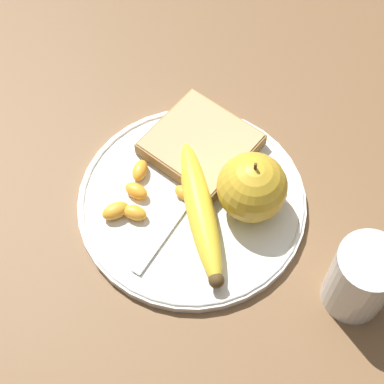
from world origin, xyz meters
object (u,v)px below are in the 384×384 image
Objects in this scene: jam_packet at (241,166)px; plate at (192,202)px; fork at (183,207)px; apple at (252,187)px; bread_slice at (201,144)px; banana at (200,211)px; juice_glass at (360,280)px.

plate is at bearing -114.36° from jam_packet.
plate is 0.02m from fork.
bread_slice is (-0.09, 0.04, -0.03)m from apple.
plate is 1.66× the size of banana.
juice_glass reaches higher than fork.
apple is 1.94× the size of jam_packet.
jam_packet is (0.03, 0.07, 0.01)m from plate.
fork is (-0.02, 0.00, -0.01)m from banana.
juice_glass reaches higher than bread_slice.
juice_glass is at bearing -87.53° from fork.
apple is (0.06, 0.03, 0.05)m from plate.
plate is at bearing -15.48° from fork.
bread_slice is (-0.24, 0.08, -0.02)m from juice_glass.
banana is (-0.20, -0.01, -0.02)m from juice_glass.
plate is at bearing -154.68° from apple.
fork is (-0.07, -0.04, -0.04)m from apple.
juice_glass reaches higher than plate.
plate is 1.62× the size of fork.
jam_packet is at bearing -21.79° from fork.
bread_slice is (-0.03, 0.07, 0.02)m from plate.
juice_glass is 0.16m from apple.
banana is at bearing -91.59° from fork.
jam_packet is at bearing 130.96° from apple.
apple reaches higher than plate.
plate is 0.03m from banana.
jam_packet is at bearing 157.49° from juice_glass.
apple is at bearing -55.55° from fork.
bread_slice reaches higher than fork.
fork is at bearing 177.10° from banana.
fork is (-0.22, -0.00, -0.03)m from juice_glass.
apple reaches higher than bread_slice.
juice_glass is (0.22, -0.01, 0.04)m from plate.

